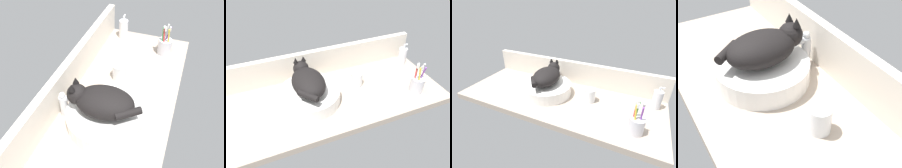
% 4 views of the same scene
% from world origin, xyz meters
% --- Properties ---
extents(ground_plane, '(1.36, 0.53, 0.04)m').
position_xyz_m(ground_plane, '(0.00, 0.00, -0.02)').
color(ground_plane, '#B2A08E').
extents(backsplash_panel, '(1.36, 0.04, 0.17)m').
position_xyz_m(backsplash_panel, '(0.00, 0.25, 0.09)').
color(backsplash_panel, silver).
rests_on(backsplash_panel, ground_plane).
extents(sink_basin, '(0.33, 0.33, 0.08)m').
position_xyz_m(sink_basin, '(-0.10, 0.01, 0.04)').
color(sink_basin, white).
rests_on(sink_basin, ground_plane).
extents(cat, '(0.19, 0.32, 0.14)m').
position_xyz_m(cat, '(-0.10, 0.03, 0.13)').
color(cat, black).
rests_on(cat, sink_basin).
extents(faucet, '(0.04, 0.12, 0.14)m').
position_xyz_m(faucet, '(-0.11, 0.19, 0.07)').
color(faucet, silver).
rests_on(faucet, ground_plane).
extents(soap_dispenser, '(0.06, 0.06, 0.15)m').
position_xyz_m(soap_dispenser, '(0.60, 0.14, 0.06)').
color(soap_dispenser, silver).
rests_on(soap_dispenser, ground_plane).
extents(toothbrush_cup, '(0.08, 0.08, 0.19)m').
position_xyz_m(toothbrush_cup, '(0.51, -0.14, 0.05)').
color(toothbrush_cup, silver).
rests_on(toothbrush_cup, ground_plane).
extents(water_glass, '(0.07, 0.07, 0.09)m').
position_xyz_m(water_glass, '(0.21, 0.05, 0.04)').
color(water_glass, white).
rests_on(water_glass, ground_plane).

